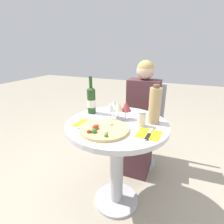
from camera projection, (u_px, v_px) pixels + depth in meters
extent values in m
plane|color=#9E937F|center=(116.00, 200.00, 1.57)|extent=(12.00, 12.00, 0.00)
cylinder|color=#B2B2B7|center=(116.00, 199.00, 1.57)|extent=(0.39, 0.39, 0.02)
cylinder|color=#B2B2B7|center=(117.00, 165.00, 1.44)|extent=(0.11, 0.11, 0.70)
cylinder|color=silver|center=(117.00, 125.00, 1.32)|extent=(0.77, 0.77, 0.04)
cylinder|color=#ADADB2|center=(139.00, 161.00, 2.11)|extent=(0.37, 0.37, 0.01)
cylinder|color=#ADADB2|center=(140.00, 146.00, 2.04)|extent=(0.06, 0.06, 0.44)
cube|color=#ADADB2|center=(142.00, 127.00, 1.96)|extent=(0.41, 0.41, 0.03)
cube|color=#ADADB2|center=(147.00, 102.00, 2.04)|extent=(0.41, 0.02, 0.45)
cube|color=#512D33|center=(137.00, 152.00, 1.89)|extent=(0.28, 0.32, 0.47)
cube|color=#512D33|center=(143.00, 104.00, 1.86)|extent=(0.33, 0.20, 0.52)
sphere|color=#DBB293|center=(145.00, 71.00, 1.74)|extent=(0.18, 0.18, 0.18)
sphere|color=tan|center=(145.00, 69.00, 1.73)|extent=(0.17, 0.17, 0.17)
cylinder|color=#DBB26B|center=(104.00, 129.00, 1.18)|extent=(0.33, 0.33, 0.02)
sphere|color=#336B28|center=(94.00, 131.00, 1.11)|extent=(0.04, 0.04, 0.04)
sphere|color=#B22D1E|center=(89.00, 132.00, 1.11)|extent=(0.03, 0.03, 0.03)
sphere|color=beige|center=(106.00, 132.00, 1.10)|extent=(0.03, 0.03, 0.03)
sphere|color=#336B28|center=(106.00, 136.00, 1.06)|extent=(0.03, 0.03, 0.03)
sphere|color=beige|center=(111.00, 124.00, 1.22)|extent=(0.03, 0.03, 0.03)
sphere|color=#B22D1E|center=(95.00, 128.00, 1.16)|extent=(0.04, 0.04, 0.04)
sphere|color=beige|center=(96.00, 125.00, 1.21)|extent=(0.04, 0.04, 0.04)
cylinder|color=#23471E|center=(91.00, 101.00, 1.48)|extent=(0.07, 0.07, 0.21)
cone|color=#23471E|center=(91.00, 88.00, 1.44)|extent=(0.07, 0.07, 0.02)
cylinder|color=#23471E|center=(91.00, 82.00, 1.42)|extent=(0.03, 0.03, 0.09)
cylinder|color=silver|center=(92.00, 103.00, 1.48)|extent=(0.07, 0.07, 0.07)
cylinder|color=tan|center=(155.00, 106.00, 1.27)|extent=(0.09, 0.09, 0.27)
cylinder|color=brown|center=(157.00, 86.00, 1.22)|extent=(0.04, 0.04, 0.02)
cylinder|color=silver|center=(141.00, 120.00, 1.24)|extent=(0.06, 0.06, 0.10)
cylinder|color=#B2B2B7|center=(142.00, 113.00, 1.22)|extent=(0.06, 0.06, 0.02)
cylinder|color=silver|center=(118.00, 120.00, 1.37)|extent=(0.06, 0.06, 0.00)
cylinder|color=silver|center=(118.00, 115.00, 1.35)|extent=(0.01, 0.01, 0.07)
cone|color=beige|center=(118.00, 106.00, 1.33)|extent=(0.08, 0.08, 0.07)
cylinder|color=silver|center=(111.00, 120.00, 1.35)|extent=(0.06, 0.06, 0.00)
cylinder|color=silver|center=(110.00, 115.00, 1.34)|extent=(0.01, 0.01, 0.08)
cone|color=silver|center=(110.00, 107.00, 1.32)|extent=(0.07, 0.07, 0.06)
cylinder|color=silver|center=(114.00, 117.00, 1.41)|extent=(0.06, 0.06, 0.00)
cylinder|color=silver|center=(114.00, 113.00, 1.40)|extent=(0.01, 0.01, 0.07)
cone|color=silver|center=(114.00, 104.00, 1.38)|extent=(0.07, 0.07, 0.07)
cylinder|color=silver|center=(126.00, 119.00, 1.38)|extent=(0.06, 0.06, 0.00)
cylinder|color=silver|center=(126.00, 115.00, 1.37)|extent=(0.01, 0.01, 0.07)
cone|color=#9E383D|center=(126.00, 106.00, 1.34)|extent=(0.08, 0.08, 0.08)
cube|color=gold|center=(86.00, 124.00, 1.29)|extent=(0.16, 0.16, 0.00)
cube|color=silver|center=(86.00, 123.00, 1.29)|extent=(0.03, 0.19, 0.00)
cube|color=silver|center=(82.00, 125.00, 1.24)|extent=(0.03, 0.09, 0.00)
cube|color=gold|center=(149.00, 134.00, 1.14)|extent=(0.16, 0.16, 0.00)
cube|color=silver|center=(149.00, 133.00, 1.13)|extent=(0.03, 0.19, 0.00)
cube|color=black|center=(148.00, 136.00, 1.09)|extent=(0.02, 0.09, 0.00)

